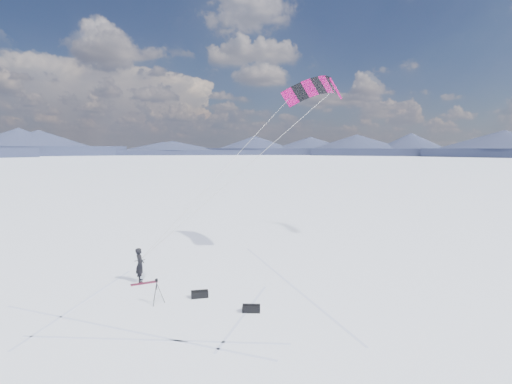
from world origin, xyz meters
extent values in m
plane|color=white|center=(0.00, 0.00, 0.00)|extent=(1800.00, 1800.00, 0.00)
cube|color=#191D30|center=(188.09, 258.89, 2.61)|extent=(147.80, 124.57, 5.22)
cone|color=#191D30|center=(188.09, 258.89, 5.22)|extent=(89.40, 89.40, 8.00)
cube|color=#191D30|center=(98.89, 304.34, 2.61)|extent=(156.56, 89.15, 5.22)
cone|color=#191D30|center=(98.89, 304.34, 5.22)|extent=(80.64, 80.64, 8.00)
cube|color=#191D30|center=(0.00, 320.00, 2.61)|extent=(150.00, 45.00, 5.22)
cone|color=#191D30|center=(0.00, 320.00, 5.22)|extent=(64.00, 64.00, 8.00)
cube|color=#191D30|center=(-98.89, 304.34, 2.61)|extent=(156.56, 89.15, 5.22)
cone|color=#191D30|center=(-98.89, 304.34, 5.22)|extent=(80.64, 80.64, 8.00)
cube|color=#B2BBDC|center=(-5.00, -4.00, 0.00)|extent=(6.00, 0.12, 0.01)
cube|color=#B2BBDC|center=(-3.30, -1.70, 0.00)|extent=(3.52, 7.29, 0.01)
cube|color=#B2BBDC|center=(-1.60, 0.60, 0.00)|extent=(6.45, 7.79, 0.01)
cube|color=#B2BBDC|center=(0.10, 2.90, 0.00)|extent=(11.66, 3.07, 0.01)
cube|color=#B2BBDC|center=(1.80, -2.80, 0.00)|extent=(1.27, 5.91, 0.01)
imported|color=black|center=(-1.55, 2.54, 0.00)|extent=(0.51, 0.70, 1.78)
cube|color=maroon|center=(-1.33, 2.18, 0.02)|extent=(1.36, 0.55, 0.04)
cylinder|color=black|center=(-0.35, -0.47, 0.48)|extent=(0.35, 0.04, 0.97)
cylinder|color=black|center=(-0.60, -0.34, 0.48)|extent=(0.21, 0.31, 0.97)
cylinder|color=black|center=(-0.59, -0.63, 0.48)|extent=(0.19, 0.33, 0.97)
cylinder|color=black|center=(-0.51, -0.48, 0.80)|extent=(0.03, 0.03, 0.32)
cube|color=black|center=(-0.51, -0.48, 1.01)|extent=(0.07, 0.07, 0.05)
cube|color=black|center=(-0.51, -0.48, 1.09)|extent=(0.12, 0.09, 0.09)
cylinder|color=black|center=(-0.51, -0.40, 1.09)|extent=(0.06, 0.09, 0.06)
cube|color=black|center=(1.39, -0.15, 0.15)|extent=(0.79, 0.37, 0.30)
cylinder|color=black|center=(1.39, -0.15, 0.32)|extent=(0.75, 0.07, 0.07)
cube|color=black|center=(3.46, -2.12, 0.14)|extent=(0.82, 0.53, 0.28)
cylinder|color=black|center=(3.46, -2.12, 0.30)|extent=(0.72, 0.25, 0.09)
cube|color=#B1065C|center=(9.64, 3.99, 10.37)|extent=(1.00, 1.03, 1.33)
cube|color=black|center=(9.75, 4.73, 10.66)|extent=(0.85, 1.07, 1.23)
cube|color=#B1065C|center=(9.70, 5.53, 10.84)|extent=(0.94, 1.08, 1.12)
cube|color=black|center=(9.51, 6.34, 10.90)|extent=(1.08, 1.07, 0.99)
cube|color=#B1065C|center=(9.17, 7.10, 10.84)|extent=(1.20, 1.02, 1.12)
cube|color=black|center=(8.71, 7.76, 10.66)|extent=(1.30, 0.92, 1.23)
cube|color=#B1065C|center=(8.17, 8.28, 10.37)|extent=(1.38, 0.79, 1.33)
cylinder|color=#949497|center=(4.05, 3.26, 5.75)|extent=(11.20, 1.47, 9.26)
cylinder|color=#949497|center=(3.31, 5.41, 5.75)|extent=(9.74, 5.76, 9.26)
cylinder|color=black|center=(-1.55, 2.54, 1.13)|extent=(0.53, 0.21, 0.03)
camera|label=1|loc=(0.72, -16.88, 6.95)|focal=26.00mm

